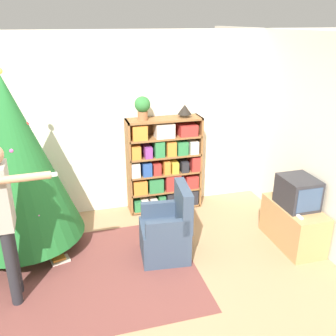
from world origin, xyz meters
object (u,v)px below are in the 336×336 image
at_px(bookshelf, 164,166).
at_px(television, 298,192).
at_px(potted_plant, 142,106).
at_px(armchair, 168,232).
at_px(table_lamp, 185,110).
at_px(standing_person, 4,212).
at_px(christmas_tree, 14,160).

bearing_deg(bookshelf, television, -46.69).
bearing_deg(potted_plant, television, -41.01).
bearing_deg(armchair, potted_plant, -173.46).
bearing_deg(table_lamp, standing_person, -146.28).
bearing_deg(potted_plant, standing_person, -137.74).
xyz_separation_m(television, christmas_tree, (-3.31, 0.81, 0.47)).
relative_size(christmas_tree, standing_person, 1.33).
height_order(armchair, standing_person, standing_person).
bearing_deg(christmas_tree, potted_plant, 20.07).
distance_m(armchair, potted_plant, 1.79).
distance_m(standing_person, potted_plant, 2.37).
height_order(armchair, potted_plant, potted_plant).
xyz_separation_m(bookshelf, television, (1.33, -1.41, 0.05)).
distance_m(armchair, standing_person, 1.86).
bearing_deg(christmas_tree, armchair, -20.80).
height_order(bookshelf, potted_plant, potted_plant).
distance_m(potted_plant, table_lamp, 0.62).
relative_size(bookshelf, potted_plant, 4.29).
xyz_separation_m(bookshelf, table_lamp, (0.31, 0.01, 0.83)).
relative_size(bookshelf, christmas_tree, 0.63).
xyz_separation_m(bookshelf, potted_plant, (-0.30, 0.01, 0.92)).
bearing_deg(table_lamp, television, -54.33).
bearing_deg(table_lamp, armchair, -115.79).
height_order(bookshelf, standing_person, standing_person).
xyz_separation_m(potted_plant, table_lamp, (0.61, 0.00, -0.09)).
bearing_deg(television, table_lamp, 125.67).
relative_size(television, armchair, 0.52).
height_order(potted_plant, table_lamp, potted_plant).
bearing_deg(christmas_tree, table_lamp, 14.95).
bearing_deg(armchair, christmas_tree, -104.77).
relative_size(armchair, standing_person, 0.55).
distance_m(bookshelf, standing_person, 2.54).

